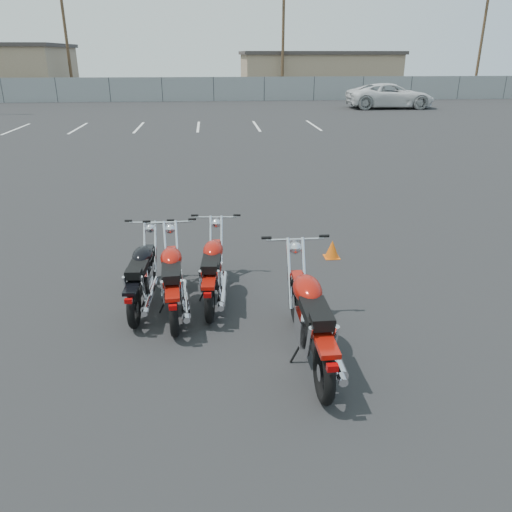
{
  "coord_description": "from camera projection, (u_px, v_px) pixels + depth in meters",
  "views": [
    {
      "loc": [
        -0.43,
        -6.31,
        3.47
      ],
      "look_at": [
        0.2,
        0.6,
        0.65
      ],
      "focal_mm": 35.0,
      "sensor_mm": 36.0,
      "label": 1
    }
  ],
  "objects": [
    {
      "name": "tan_building_east",
      "position": [
        316.0,
        72.0,
        47.9
      ],
      "size": [
        14.4,
        9.4,
        3.7
      ],
      "color": "#947D5F",
      "rests_on": "ground"
    },
    {
      "name": "utility_pole_d",
      "position": [
        482.0,
        39.0,
        44.33
      ],
      "size": [
        1.8,
        0.24,
        9.0
      ],
      "color": "#44311F",
      "rests_on": "ground"
    },
    {
      "name": "motorcycle_second_black",
      "position": [
        142.0,
        275.0,
        7.31
      ],
      "size": [
        0.79,
        2.05,
        1.0
      ],
      "color": "black",
      "rests_on": "ground"
    },
    {
      "name": "utility_pole_b",
      "position": [
        66.0,
        38.0,
        41.29
      ],
      "size": [
        1.8,
        0.24,
        9.0
      ],
      "color": "#44311F",
      "rests_on": "ground"
    },
    {
      "name": "white_van",
      "position": [
        391.0,
        88.0,
        33.79
      ],
      "size": [
        2.8,
        6.81,
        2.58
      ],
      "primitive_type": "imported",
      "rotation": [
        0.0,
        0.0,
        1.56
      ],
      "color": "silver",
      "rests_on": "ground"
    },
    {
      "name": "motorcycle_third_red",
      "position": [
        173.0,
        279.0,
        7.12
      ],
      "size": [
        0.83,
        2.15,
        1.05
      ],
      "color": "black",
      "rests_on": "ground"
    },
    {
      "name": "motorcycle_front_red",
      "position": [
        213.0,
        270.0,
        7.45
      ],
      "size": [
        0.81,
        2.1,
        1.03
      ],
      "color": "black",
      "rests_on": "ground"
    },
    {
      "name": "utility_pole_c",
      "position": [
        283.0,
        38.0,
        41.89
      ],
      "size": [
        1.8,
        0.24,
        9.0
      ],
      "color": "#44311F",
      "rests_on": "ground"
    },
    {
      "name": "chainlink_fence",
      "position": [
        214.0,
        89.0,
        39.12
      ],
      "size": [
        80.06,
        0.06,
        1.8
      ],
      "color": "gray",
      "rests_on": "ground"
    },
    {
      "name": "training_cone_near",
      "position": [
        332.0,
        249.0,
        9.1
      ],
      "size": [
        0.27,
        0.27,
        0.33
      ],
      "color": "#E35B0B",
      "rests_on": "ground"
    },
    {
      "name": "motorcycle_rear_red",
      "position": [
        311.0,
        319.0,
        5.95
      ],
      "size": [
        0.93,
        2.41,
        1.18
      ],
      "color": "black",
      "rests_on": "ground"
    },
    {
      "name": "ground",
      "position": [
        246.0,
        314.0,
        7.16
      ],
      "size": [
        120.0,
        120.0,
        0.0
      ],
      "primitive_type": "plane",
      "color": "black",
      "rests_on": "ground"
    },
    {
      "name": "parking_line_stripes",
      "position": [
        169.0,
        127.0,
        25.4
      ],
      "size": [
        15.12,
        4.0,
        0.01
      ],
      "color": "silver",
      "rests_on": "ground"
    }
  ]
}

